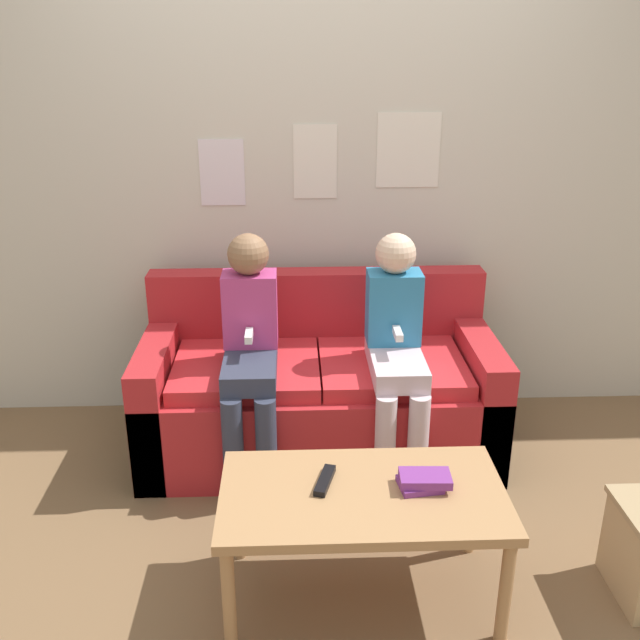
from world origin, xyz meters
TOP-DOWN VIEW (x-y plane):
  - ground_plane at (0.00, 0.00)m, footprint 10.00×10.00m
  - wall_back at (0.00, 0.97)m, footprint 8.00×0.06m
  - couch at (0.00, 0.49)m, footprint 1.64×0.76m
  - coffee_table at (0.11, -0.54)m, footprint 0.97×0.53m
  - person_left at (-0.31, 0.31)m, footprint 0.24×0.53m
  - person_right at (0.33, 0.31)m, footprint 0.24×0.53m
  - tv_remote at (-0.02, -0.49)m, footprint 0.09×0.17m
  - book_stack at (0.31, -0.52)m, footprint 0.18×0.13m

SIDE VIEW (x-z plane):
  - ground_plane at x=0.00m, z-range 0.00..0.00m
  - couch at x=0.00m, z-range -0.12..0.69m
  - coffee_table at x=0.11m, z-range 0.17..0.62m
  - tv_remote at x=-0.02m, z-range 0.44..0.47m
  - book_stack at x=0.31m, z-range 0.44..0.50m
  - person_right at x=0.33m, z-range 0.08..1.16m
  - person_left at x=-0.31m, z-range 0.08..1.16m
  - wall_back at x=0.00m, z-range 0.00..2.60m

